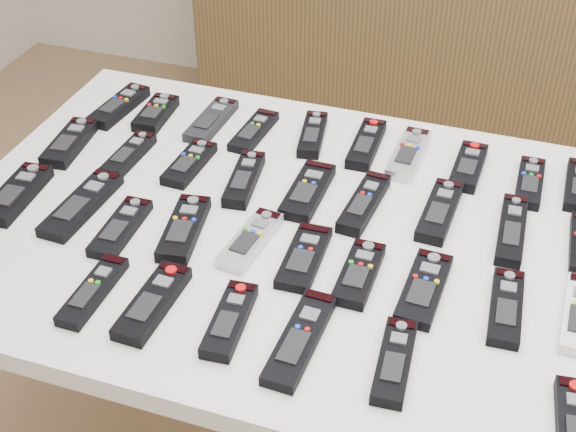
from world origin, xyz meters
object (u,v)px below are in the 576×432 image
(remote_17, at_px, (512,230))
(remote_33, at_px, (300,339))
(remote_14, at_px, (308,191))
(remote_34, at_px, (394,362))
(remote_2, at_px, (211,121))
(remote_5, at_px, (366,144))
(remote_20, at_px, (82,205))
(remote_0, at_px, (119,106))
(remote_8, at_px, (530,183))
(remote_31, at_px, (153,303))
(remote_10, at_px, (70,143))
(remote_13, at_px, (244,179))
(remote_24, at_px, (304,257))
(remote_35, at_px, (576,426))
(sideboard, at_px, (445,27))
(remote_27, at_px, (506,307))
(remote_16, at_px, (440,211))
(table, at_px, (288,249))
(remote_30, at_px, (93,291))
(remote_15, at_px, (364,203))
(remote_22, at_px, (184,228))
(remote_26, at_px, (424,288))
(remote_3, at_px, (254,131))
(remote_23, at_px, (251,240))
(remote_12, at_px, (189,163))
(remote_11, at_px, (129,155))
(remote_1, at_px, (156,113))
(remote_19, at_px, (16,194))
(remote_6, at_px, (408,154))
(remote_4, at_px, (313,135))
(remote_21, at_px, (121,228))

(remote_17, height_order, remote_33, same)
(remote_14, xyz_separation_m, remote_34, (0.25, -0.37, 0.00))
(remote_14, bearing_deg, remote_2, 146.96)
(remote_5, distance_m, remote_20, 0.59)
(remote_0, height_order, remote_8, remote_0)
(remote_31, bearing_deg, remote_8, 46.69)
(remote_10, relative_size, remote_14, 0.94)
(remote_0, distance_m, remote_13, 0.41)
(remote_24, relative_size, remote_33, 0.82)
(remote_35, bearing_deg, sideboard, 97.79)
(remote_0, xyz_separation_m, remote_27, (0.89, -0.37, -0.00))
(remote_16, bearing_deg, table, -153.50)
(remote_30, height_order, remote_31, remote_31)
(remote_8, distance_m, remote_15, 0.34)
(table, relative_size, remote_31, 7.06)
(remote_17, distance_m, remote_22, 0.59)
(sideboard, bearing_deg, remote_15, -88.40)
(remote_26, relative_size, remote_27, 1.04)
(remote_3, distance_m, remote_26, 0.58)
(remote_13, relative_size, remote_24, 1.03)
(remote_31, bearing_deg, remote_35, -1.01)
(remote_14, xyz_separation_m, remote_27, (0.40, -0.20, -0.00))
(remote_13, distance_m, remote_23, 0.19)
(remote_5, bearing_deg, remote_33, -87.17)
(remote_5, height_order, remote_33, remote_5)
(remote_16, bearing_deg, remote_15, -168.68)
(remote_14, distance_m, remote_16, 0.25)
(remote_10, relative_size, remote_27, 0.98)
(remote_0, distance_m, remote_34, 0.93)
(remote_3, bearing_deg, remote_17, -12.77)
(remote_12, height_order, remote_30, same)
(remote_13, distance_m, remote_14, 0.13)
(remote_3, relative_size, remote_11, 1.05)
(remote_1, bearing_deg, remote_19, -111.12)
(remote_3, xyz_separation_m, remote_16, (0.43, -0.16, 0.00))
(remote_24, bearing_deg, remote_10, 159.66)
(remote_11, relative_size, remote_24, 0.93)
(remote_6, bearing_deg, remote_31, -116.07)
(remote_4, height_order, remote_15, remote_15)
(remote_0, relative_size, remote_31, 0.99)
(remote_10, height_order, remote_33, remote_10)
(remote_15, xyz_separation_m, remote_33, (-0.01, -0.37, -0.00))
(table, xyz_separation_m, remote_2, (-0.27, 0.28, 0.07))
(sideboard, relative_size, remote_4, 11.34)
(table, relative_size, remote_14, 7.08)
(remote_5, relative_size, remote_15, 0.95)
(remote_8, height_order, remote_12, same)
(remote_2, height_order, remote_21, same)
(remote_34, bearing_deg, remote_6, 95.91)
(remote_14, xyz_separation_m, remote_15, (0.11, -0.01, 0.00))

